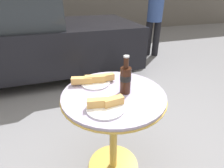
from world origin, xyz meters
The scene contains 7 objects.
ground_plane centered at (0.00, 0.00, 0.00)m, with size 30.00×30.00×0.00m, color slate.
bistro_table centered at (0.00, 0.00, 0.56)m, with size 0.71×0.71×0.74m.
cola_bottle_left centered at (0.08, -0.01, 0.85)m, with size 0.07×0.07×0.26m.
lunch_plate_near centered at (-0.10, -0.14, 0.76)m, with size 0.23×0.23×0.06m.
lunch_plate_far centered at (-0.09, 0.17, 0.77)m, with size 0.32×0.21×0.06m.
parked_car centered at (-0.94, 2.26, 0.66)m, with size 3.88×1.65×1.39m.
pedestrian centered at (1.77, 2.53, 0.88)m, with size 0.32×0.32×1.57m.
Camera 1 is at (-0.32, -0.95, 1.35)m, focal length 28.00 mm.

